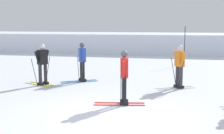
{
  "coord_description": "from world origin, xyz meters",
  "views": [
    {
      "loc": [
        1.63,
        -8.02,
        2.56
      ],
      "look_at": [
        -0.61,
        3.24,
        0.9
      ],
      "focal_mm": 49.25,
      "sensor_mm": 36.0,
      "label": 1
    }
  ],
  "objects_px": {
    "skier_blue": "(82,61)",
    "skier_orange": "(179,65)",
    "skier_red": "(124,76)",
    "skier_black": "(42,63)",
    "trail_marker_pole": "(185,46)"
  },
  "relations": [
    {
      "from": "skier_blue",
      "to": "skier_orange",
      "type": "bearing_deg",
      "value": -8.32
    },
    {
      "from": "skier_red",
      "to": "skier_orange",
      "type": "bearing_deg",
      "value": 58.29
    },
    {
      "from": "skier_orange",
      "to": "skier_black",
      "type": "distance_m",
      "value": 5.52
    },
    {
      "from": "skier_black",
      "to": "trail_marker_pole",
      "type": "xyz_separation_m",
      "value": [
        5.92,
        7.25,
        0.26
      ]
    },
    {
      "from": "trail_marker_pole",
      "to": "skier_orange",
      "type": "bearing_deg",
      "value": -93.58
    },
    {
      "from": "skier_orange",
      "to": "trail_marker_pole",
      "type": "relative_size",
      "value": 0.73
    },
    {
      "from": "skier_black",
      "to": "skier_blue",
      "type": "bearing_deg",
      "value": 38.28
    },
    {
      "from": "skier_blue",
      "to": "skier_black",
      "type": "bearing_deg",
      "value": -141.72
    },
    {
      "from": "skier_orange",
      "to": "skier_blue",
      "type": "height_order",
      "value": "same"
    },
    {
      "from": "skier_orange",
      "to": "skier_red",
      "type": "relative_size",
      "value": 1.0
    },
    {
      "from": "skier_orange",
      "to": "trail_marker_pole",
      "type": "xyz_separation_m",
      "value": [
        0.42,
        6.77,
        0.27
      ]
    },
    {
      "from": "skier_orange",
      "to": "trail_marker_pole",
      "type": "bearing_deg",
      "value": 86.42
    },
    {
      "from": "skier_black",
      "to": "skier_blue",
      "type": "xyz_separation_m",
      "value": [
        1.37,
        1.08,
        -0.0
      ]
    },
    {
      "from": "skier_black",
      "to": "skier_red",
      "type": "bearing_deg",
      "value": -31.9
    },
    {
      "from": "skier_red",
      "to": "skier_blue",
      "type": "bearing_deg",
      "value": 125.02
    }
  ]
}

